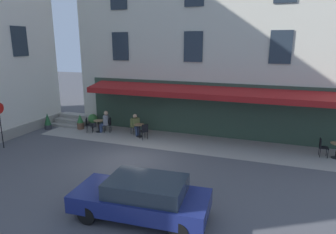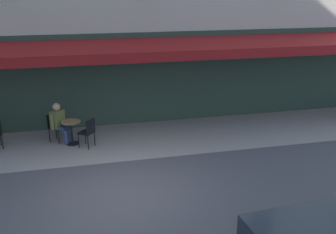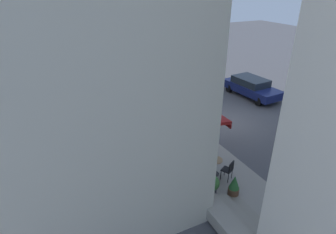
{
  "view_description": "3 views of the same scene",
  "coord_description": "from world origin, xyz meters",
  "px_view_note": "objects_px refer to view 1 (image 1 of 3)",
  "views": [
    {
      "loc": [
        -6.14,
        11.71,
        5.42
      ],
      "look_at": [
        -0.63,
        -3.6,
        1.31
      ],
      "focal_mm": 31.52,
      "sensor_mm": 36.0,
      "label": 1
    },
    {
      "loc": [
        0.85,
        8.25,
        4.7
      ],
      "look_at": [
        -1.66,
        -2.27,
        1.06
      ],
      "focal_mm": 41.89,
      "sensor_mm": 36.0,
      "label": 2
    },
    {
      "loc": [
        11.85,
        -9.57,
        7.56
      ],
      "look_at": [
        -0.2,
        -3.68,
        1.0
      ],
      "focal_mm": 30.0,
      "sensor_mm": 36.0,
      "label": 3
    }
  ],
  "objects_px": {
    "cafe_chair_black_kerbside": "(322,146)",
    "no_parking_sign": "(0,115)",
    "potted_plant_under_sign": "(93,120)",
    "cafe_chair_black_corner_right": "(144,130)",
    "potted_plant_by_steps": "(80,122)",
    "cafe_table_streetside": "(139,129)",
    "cafe_chair_black_back_row": "(109,124)",
    "seated_patron_in_grey": "(105,121)",
    "potted_plant_entrance_right": "(48,121)",
    "seated_companion_in_olive": "(136,124)",
    "cafe_table_near_entrance": "(99,124)",
    "cafe_chair_black_corner_left": "(88,124)",
    "parked_car_navy": "(142,197)",
    "cafe_chair_black_facing_street": "(134,125)"
  },
  "relations": [
    {
      "from": "potted_plant_under_sign",
      "to": "cafe_chair_black_corner_right",
      "type": "bearing_deg",
      "value": 163.74
    },
    {
      "from": "cafe_chair_black_kerbside",
      "to": "cafe_chair_black_facing_street",
      "type": "xyz_separation_m",
      "value": [
        10.26,
        -0.23,
        0.0
      ]
    },
    {
      "from": "cafe_chair_black_corner_left",
      "to": "cafe_chair_black_facing_street",
      "type": "distance_m",
      "value": 2.9
    },
    {
      "from": "cafe_chair_black_facing_street",
      "to": "potted_plant_by_steps",
      "type": "height_order",
      "value": "potted_plant_by_steps"
    },
    {
      "from": "cafe_chair_black_corner_right",
      "to": "seated_patron_in_grey",
      "type": "xyz_separation_m",
      "value": [
        2.88,
        -0.52,
        0.17
      ]
    },
    {
      "from": "potted_plant_entrance_right",
      "to": "no_parking_sign",
      "type": "bearing_deg",
      "value": 94.25
    },
    {
      "from": "no_parking_sign",
      "to": "potted_plant_by_steps",
      "type": "distance_m",
      "value": 4.85
    },
    {
      "from": "cafe_table_streetside",
      "to": "cafe_chair_black_back_row",
      "type": "bearing_deg",
      "value": -5.14
    },
    {
      "from": "cafe_chair_black_corner_left",
      "to": "cafe_table_streetside",
      "type": "bearing_deg",
      "value": -175.07
    },
    {
      "from": "cafe_chair_black_corner_left",
      "to": "potted_plant_entrance_right",
      "type": "relative_size",
      "value": 0.87
    },
    {
      "from": "potted_plant_under_sign",
      "to": "parked_car_navy",
      "type": "xyz_separation_m",
      "value": [
        -7.45,
        8.41,
        0.23
      ]
    },
    {
      "from": "cafe_chair_black_facing_street",
      "to": "no_parking_sign",
      "type": "relative_size",
      "value": 0.35
    },
    {
      "from": "cafe_table_near_entrance",
      "to": "seated_companion_in_olive",
      "type": "xyz_separation_m",
      "value": [
        -2.43,
        -0.24,
        0.2
      ]
    },
    {
      "from": "seated_companion_in_olive",
      "to": "potted_plant_under_sign",
      "type": "distance_m",
      "value": 3.5
    },
    {
      "from": "cafe_table_near_entrance",
      "to": "seated_companion_in_olive",
      "type": "relative_size",
      "value": 0.59
    },
    {
      "from": "cafe_table_near_entrance",
      "to": "seated_patron_in_grey",
      "type": "relative_size",
      "value": 0.56
    },
    {
      "from": "seated_companion_in_olive",
      "to": "no_parking_sign",
      "type": "xyz_separation_m",
      "value": [
        5.6,
        4.43,
        1.11
      ]
    },
    {
      "from": "cafe_chair_black_kerbside",
      "to": "cafe_table_streetside",
      "type": "bearing_deg",
      "value": 0.78
    },
    {
      "from": "cafe_chair_black_kerbside",
      "to": "no_parking_sign",
      "type": "relative_size",
      "value": 0.35
    },
    {
      "from": "cafe_chair_black_back_row",
      "to": "seated_patron_in_grey",
      "type": "height_order",
      "value": "seated_patron_in_grey"
    },
    {
      "from": "cafe_chair_black_corner_left",
      "to": "seated_patron_in_grey",
      "type": "xyz_separation_m",
      "value": [
        -0.96,
        -0.41,
        0.17
      ]
    },
    {
      "from": "cafe_chair_black_facing_street",
      "to": "seated_patron_in_grey",
      "type": "bearing_deg",
      "value": 7.14
    },
    {
      "from": "cafe_chair_black_back_row",
      "to": "potted_plant_entrance_right",
      "type": "relative_size",
      "value": 0.87
    },
    {
      "from": "cafe_table_streetside",
      "to": "no_parking_sign",
      "type": "relative_size",
      "value": 0.29
    },
    {
      "from": "cafe_table_near_entrance",
      "to": "cafe_chair_black_corner_right",
      "type": "xyz_separation_m",
      "value": [
        -3.27,
        0.38,
        0.06
      ]
    },
    {
      "from": "cafe_chair_black_kerbside",
      "to": "potted_plant_by_steps",
      "type": "relative_size",
      "value": 0.93
    },
    {
      "from": "cafe_chair_black_back_row",
      "to": "seated_patron_in_grey",
      "type": "relative_size",
      "value": 0.67
    },
    {
      "from": "cafe_chair_black_corner_left",
      "to": "cafe_chair_black_corner_right",
      "type": "bearing_deg",
      "value": 178.48
    },
    {
      "from": "cafe_table_streetside",
      "to": "seated_patron_in_grey",
      "type": "distance_m",
      "value": 2.4
    },
    {
      "from": "cafe_table_near_entrance",
      "to": "cafe_chair_black_back_row",
      "type": "distance_m",
      "value": 0.63
    },
    {
      "from": "seated_companion_in_olive",
      "to": "seated_patron_in_grey",
      "type": "bearing_deg",
      "value": 3.13
    },
    {
      "from": "cafe_table_streetside",
      "to": "potted_plant_under_sign",
      "type": "distance_m",
      "value": 3.88
    },
    {
      "from": "seated_companion_in_olive",
      "to": "cafe_chair_black_kerbside",
      "type": "bearing_deg",
      "value": 179.4
    },
    {
      "from": "cafe_chair_black_corner_right",
      "to": "potted_plant_entrance_right",
      "type": "xyz_separation_m",
      "value": [
        6.71,
        0.18,
        -0.03
      ]
    },
    {
      "from": "cafe_chair_black_corner_left",
      "to": "seated_companion_in_olive",
      "type": "relative_size",
      "value": 0.71
    },
    {
      "from": "cafe_chair_black_facing_street",
      "to": "cafe_table_near_entrance",
      "type": "bearing_deg",
      "value": 9.22
    },
    {
      "from": "cafe_chair_black_kerbside",
      "to": "cafe_table_streetside",
      "type": "xyz_separation_m",
      "value": [
        9.75,
        0.13,
        -0.06
      ]
    },
    {
      "from": "cafe_chair_black_corner_right",
      "to": "cafe_chair_black_kerbside",
      "type": "bearing_deg",
      "value": -176.76
    },
    {
      "from": "cafe_table_streetside",
      "to": "cafe_chair_black_corner_right",
      "type": "bearing_deg",
      "value": 141.86
    },
    {
      "from": "seated_companion_in_olive",
      "to": "potted_plant_under_sign",
      "type": "bearing_deg",
      "value": -10.23
    },
    {
      "from": "potted_plant_by_steps",
      "to": "potted_plant_entrance_right",
      "type": "bearing_deg",
      "value": 20.85
    },
    {
      "from": "cafe_chair_black_back_row",
      "to": "no_parking_sign",
      "type": "bearing_deg",
      "value": 49.4
    },
    {
      "from": "cafe_chair_black_facing_street",
      "to": "parked_car_navy",
      "type": "relative_size",
      "value": 0.21
    },
    {
      "from": "cafe_table_near_entrance",
      "to": "potted_plant_entrance_right",
      "type": "relative_size",
      "value": 0.71
    },
    {
      "from": "potted_plant_entrance_right",
      "to": "cafe_table_streetside",
      "type": "bearing_deg",
      "value": -174.71
    },
    {
      "from": "cafe_chair_black_corner_left",
      "to": "potted_plant_entrance_right",
      "type": "bearing_deg",
      "value": 5.71
    },
    {
      "from": "cafe_chair_black_facing_street",
      "to": "seated_companion_in_olive",
      "type": "distance_m",
      "value": 0.26
    },
    {
      "from": "cafe_chair_black_corner_right",
      "to": "cafe_chair_black_facing_street",
      "type": "bearing_deg",
      "value": -36.42
    },
    {
      "from": "cafe_table_near_entrance",
      "to": "cafe_chair_black_back_row",
      "type": "xyz_separation_m",
      "value": [
        -0.6,
        -0.2,
        0.06
      ]
    },
    {
      "from": "cafe_chair_black_corner_right",
      "to": "potted_plant_by_steps",
      "type": "distance_m",
      "value": 4.8
    }
  ]
}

